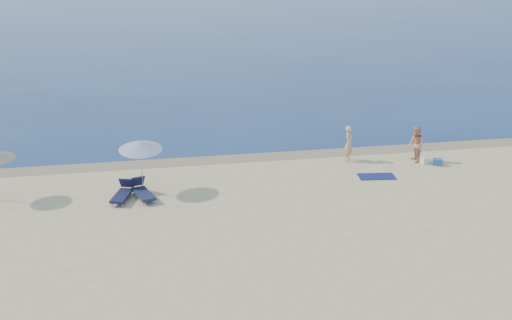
{
  "coord_description": "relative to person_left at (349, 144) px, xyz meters",
  "views": [
    {
      "loc": [
        -7.96,
        -11.66,
        10.51
      ],
      "look_at": [
        -2.63,
        16.0,
        1.0
      ],
      "focal_mm": 45.0,
      "sensor_mm": 36.0,
      "label": 1
    }
  ],
  "objects": [
    {
      "name": "white_bag",
      "position": [
        3.7,
        -1.1,
        -0.76
      ],
      "size": [
        0.41,
        0.36,
        0.33
      ],
      "primitive_type": "cube",
      "rotation": [
        0.0,
        0.0,
        0.08
      ],
      "color": "silver",
      "rests_on": "ground"
    },
    {
      "name": "sea",
      "position": [
        -2.54,
        82.12,
        -0.92
      ],
      "size": [
        240.0,
        160.0,
        0.01
      ],
      "primitive_type": "cube",
      "color": "navy",
      "rests_on": "ground"
    },
    {
      "name": "lounger_right",
      "position": [
        -10.44,
        -3.12,
        -0.62
      ],
      "size": [
        1.11,
        1.95,
        0.82
      ],
      "rotation": [
        0.0,
        0.0,
        0.29
      ],
      "color": "#16203E",
      "rests_on": "ground"
    },
    {
      "name": "lounger_left",
      "position": [
        -11.3,
        -3.16,
        -0.64
      ],
      "size": [
        1.07,
        1.87,
        0.78
      ],
      "rotation": [
        0.0,
        0.0,
        -0.29
      ],
      "color": "#141738",
      "rests_on": "ground"
    },
    {
      "name": "umbrella_near",
      "position": [
        -10.41,
        -2.43,
        1.25
      ],
      "size": [
        1.92,
        1.95,
        2.5
      ],
      "rotation": [
        0.0,
        0.0,
        0.0
      ],
      "color": "silver",
      "rests_on": "ground"
    },
    {
      "name": "beach_towel",
      "position": [
        0.56,
        -2.52,
        -0.91
      ],
      "size": [
        1.83,
        1.17,
        0.03
      ],
      "primitive_type": "cube",
      "rotation": [
        0.0,
        0.0,
        -0.13
      ],
      "color": "#0F174F",
      "rests_on": "ground"
    },
    {
      "name": "person_right",
      "position": [
        3.27,
        -0.76,
        -0.01
      ],
      "size": [
        0.74,
        0.92,
        1.83
      ],
      "primitive_type": "imported",
      "rotation": [
        0.0,
        0.0,
        -1.63
      ],
      "color": "tan",
      "rests_on": "ground"
    },
    {
      "name": "blue_cooler",
      "position": [
        4.17,
        -1.5,
        -0.76
      ],
      "size": [
        0.56,
        0.49,
        0.33
      ],
      "primitive_type": "cube",
      "rotation": [
        0.0,
        0.0,
        -0.41
      ],
      "color": "#1E56A5",
      "rests_on": "ground"
    },
    {
      "name": "person_left",
      "position": [
        0.0,
        0.0,
        0.0
      ],
      "size": [
        0.75,
        0.8,
        1.84
      ],
      "primitive_type": "imported",
      "rotation": [
        0.0,
        0.0,
        0.95
      ],
      "color": "tan",
      "rests_on": "ground"
    },
    {
      "name": "wet_sand_strip",
      "position": [
        -2.54,
        1.52,
        -0.92
      ],
      "size": [
        240.0,
        1.6,
        0.0
      ],
      "primitive_type": "cube",
      "color": "#847254",
      "rests_on": "ground"
    }
  ]
}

